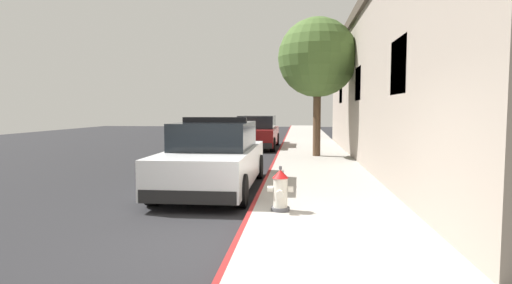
% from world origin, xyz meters
% --- Properties ---
extents(ground_plane, '(33.15, 60.00, 0.20)m').
position_xyz_m(ground_plane, '(-4.65, 10.00, -0.10)').
color(ground_plane, '#232326').
extents(sidewalk_pavement, '(2.70, 60.00, 0.14)m').
position_xyz_m(sidewalk_pavement, '(1.35, 10.00, 0.07)').
color(sidewalk_pavement, '#9E9991').
rests_on(sidewalk_pavement, ground).
extents(curb_painted_edge, '(0.08, 60.00, 0.14)m').
position_xyz_m(curb_painted_edge, '(-0.04, 10.00, 0.07)').
color(curb_painted_edge, maroon).
rests_on(curb_painted_edge, ground).
extents(storefront_building, '(8.12, 20.31, 5.28)m').
position_xyz_m(storefront_building, '(6.64, 8.59, 2.65)').
color(storefront_building, gray).
rests_on(storefront_building, ground).
extents(police_cruiser, '(1.94, 4.84, 1.68)m').
position_xyz_m(police_cruiser, '(-1.17, 3.92, 0.74)').
color(police_cruiser, white).
rests_on(police_cruiser, ground).
extents(parked_car_silver_ahead, '(1.94, 4.84, 1.56)m').
position_xyz_m(parked_car_silver_ahead, '(-1.22, 14.49, 0.74)').
color(parked_car_silver_ahead, maroon).
rests_on(parked_car_silver_ahead, ground).
extents(fire_hydrant, '(0.44, 0.40, 0.76)m').
position_xyz_m(fire_hydrant, '(0.47, 1.42, 0.49)').
color(fire_hydrant, '#4C4C51').
rests_on(fire_hydrant, sidewalk_pavement).
extents(street_tree, '(2.89, 2.89, 5.06)m').
position_xyz_m(street_tree, '(1.44, 10.01, 3.74)').
color(street_tree, brown).
rests_on(street_tree, sidewalk_pavement).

